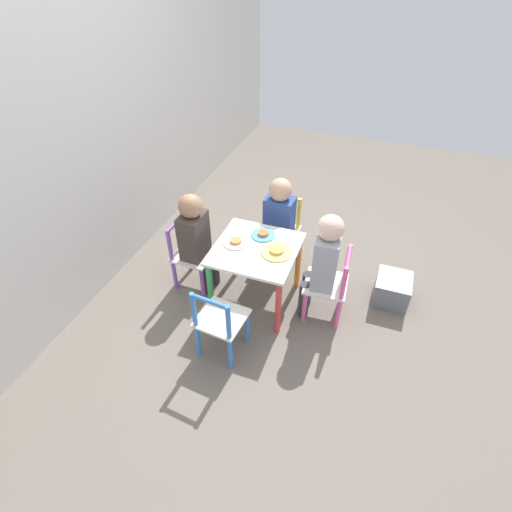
{
  "coord_description": "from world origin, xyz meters",
  "views": [
    {
      "loc": [
        -1.82,
        -0.67,
        1.97
      ],
      "look_at": [
        0.0,
        0.0,
        0.38
      ],
      "focal_mm": 28.0,
      "sensor_mm": 36.0,
      "label": 1
    }
  ],
  "objects_px": {
    "chair_purple": "(191,255)",
    "chair_pink": "(329,286)",
    "kids_table": "(256,257)",
    "plate_front": "(277,251)",
    "child_right": "(279,217)",
    "child_back": "(196,236)",
    "plate_right": "(263,234)",
    "storage_bin": "(392,289)",
    "chair_yellow": "(280,232)",
    "chair_blue": "(220,322)",
    "plate_back": "(236,242)",
    "child_front": "(323,260)"
  },
  "relations": [
    {
      "from": "chair_purple",
      "to": "chair_pink",
      "type": "height_order",
      "value": "same"
    },
    {
      "from": "kids_table",
      "to": "plate_front",
      "type": "xyz_separation_m",
      "value": [
        -0.0,
        -0.13,
        0.08
      ]
    },
    {
      "from": "child_right",
      "to": "plate_front",
      "type": "xyz_separation_m",
      "value": [
        -0.42,
        -0.12,
        0.04
      ]
    },
    {
      "from": "child_back",
      "to": "kids_table",
      "type": "bearing_deg",
      "value": -90.0
    },
    {
      "from": "kids_table",
      "to": "child_back",
      "type": "relative_size",
      "value": 0.71
    },
    {
      "from": "child_back",
      "to": "plate_right",
      "type": "height_order",
      "value": "child_back"
    },
    {
      "from": "chair_pink",
      "to": "storage_bin",
      "type": "bearing_deg",
      "value": 121.44
    },
    {
      "from": "chair_pink",
      "to": "storage_bin",
      "type": "relative_size",
      "value": 2.03
    },
    {
      "from": "chair_pink",
      "to": "chair_yellow",
      "type": "bearing_deg",
      "value": -138.06
    },
    {
      "from": "chair_blue",
      "to": "child_right",
      "type": "relative_size",
      "value": 0.72
    },
    {
      "from": "chair_yellow",
      "to": "plate_back",
      "type": "height_order",
      "value": "chair_yellow"
    },
    {
      "from": "plate_back",
      "to": "plate_front",
      "type": "relative_size",
      "value": 0.81
    },
    {
      "from": "kids_table",
      "to": "plate_front",
      "type": "bearing_deg",
      "value": -90.0
    },
    {
      "from": "kids_table",
      "to": "child_right",
      "type": "height_order",
      "value": "child_right"
    },
    {
      "from": "chair_yellow",
      "to": "child_right",
      "type": "bearing_deg",
      "value": -90.0
    },
    {
      "from": "kids_table",
      "to": "child_back",
      "type": "xyz_separation_m",
      "value": [
        0.01,
        0.42,
        0.06
      ]
    },
    {
      "from": "chair_pink",
      "to": "chair_blue",
      "type": "relative_size",
      "value": 1.0
    },
    {
      "from": "child_back",
      "to": "chair_yellow",
      "type": "bearing_deg",
      "value": -41.71
    },
    {
      "from": "chair_purple",
      "to": "plate_right",
      "type": "bearing_deg",
      "value": -74.2
    },
    {
      "from": "chair_yellow",
      "to": "storage_bin",
      "type": "bearing_deg",
      "value": -9.14
    },
    {
      "from": "storage_bin",
      "to": "child_front",
      "type": "bearing_deg",
      "value": 122.11
    },
    {
      "from": "chair_pink",
      "to": "child_front",
      "type": "relative_size",
      "value": 0.67
    },
    {
      "from": "kids_table",
      "to": "chair_purple",
      "type": "distance_m",
      "value": 0.49
    },
    {
      "from": "chair_purple",
      "to": "chair_yellow",
      "type": "bearing_deg",
      "value": -45.53
    },
    {
      "from": "child_back",
      "to": "child_front",
      "type": "xyz_separation_m",
      "value": [
        0.02,
        -0.83,
        0.02
      ]
    },
    {
      "from": "chair_blue",
      "to": "child_right",
      "type": "distance_m",
      "value": 0.91
    },
    {
      "from": "plate_front",
      "to": "chair_purple",
      "type": "bearing_deg",
      "value": 89.23
    },
    {
      "from": "child_right",
      "to": "plate_front",
      "type": "bearing_deg",
      "value": -71.9
    },
    {
      "from": "storage_bin",
      "to": "plate_front",
      "type": "bearing_deg",
      "value": 113.03
    },
    {
      "from": "plate_back",
      "to": "storage_bin",
      "type": "xyz_separation_m",
      "value": [
        0.31,
        -1.0,
        -0.36
      ]
    },
    {
      "from": "storage_bin",
      "to": "chair_blue",
      "type": "bearing_deg",
      "value": 130.89
    },
    {
      "from": "chair_yellow",
      "to": "child_right",
      "type": "height_order",
      "value": "child_right"
    },
    {
      "from": "storage_bin",
      "to": "chair_pink",
      "type": "bearing_deg",
      "value": 125.51
    },
    {
      "from": "chair_pink",
      "to": "child_back",
      "type": "height_order",
      "value": "child_back"
    },
    {
      "from": "kids_table",
      "to": "chair_yellow",
      "type": "xyz_separation_m",
      "value": [
        0.48,
        -0.02,
        -0.12
      ]
    },
    {
      "from": "kids_table",
      "to": "chair_purple",
      "type": "height_order",
      "value": "chair_purple"
    },
    {
      "from": "kids_table",
      "to": "chair_pink",
      "type": "relative_size",
      "value": 1.02
    },
    {
      "from": "plate_front",
      "to": "child_right",
      "type": "bearing_deg",
      "value": 16.04
    },
    {
      "from": "chair_blue",
      "to": "plate_front",
      "type": "distance_m",
      "value": 0.55
    },
    {
      "from": "chair_pink",
      "to": "child_right",
      "type": "distance_m",
      "value": 0.62
    },
    {
      "from": "chair_purple",
      "to": "child_right",
      "type": "distance_m",
      "value": 0.66
    },
    {
      "from": "child_front",
      "to": "plate_back",
      "type": "height_order",
      "value": "child_front"
    },
    {
      "from": "chair_yellow",
      "to": "plate_front",
      "type": "distance_m",
      "value": 0.53
    },
    {
      "from": "child_front",
      "to": "plate_right",
      "type": "relative_size",
      "value": 4.9
    },
    {
      "from": "chair_purple",
      "to": "plate_front",
      "type": "xyz_separation_m",
      "value": [
        -0.01,
        -0.61,
        0.21
      ]
    },
    {
      "from": "chair_pink",
      "to": "plate_back",
      "type": "xyz_separation_m",
      "value": [
        -0.03,
        0.61,
        0.21
      ]
    },
    {
      "from": "chair_blue",
      "to": "child_front",
      "type": "height_order",
      "value": "child_front"
    },
    {
      "from": "child_back",
      "to": "child_front",
      "type": "relative_size",
      "value": 0.96
    },
    {
      "from": "chair_pink",
      "to": "chair_blue",
      "type": "bearing_deg",
      "value": -49.66
    },
    {
      "from": "chair_purple",
      "to": "plate_front",
      "type": "relative_size",
      "value": 2.56
    }
  ]
}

